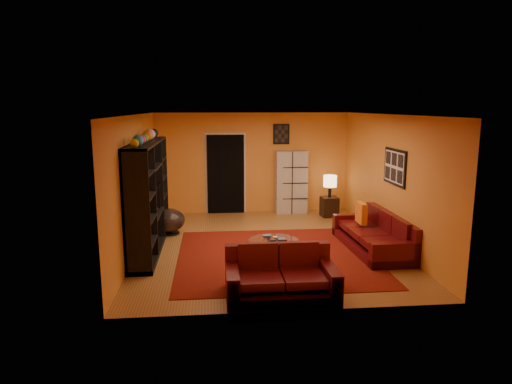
{
  "coord_description": "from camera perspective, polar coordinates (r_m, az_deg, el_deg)",
  "views": [
    {
      "loc": [
        -1.04,
        -8.75,
        2.76
      ],
      "look_at": [
        -0.18,
        0.1,
        1.08
      ],
      "focal_mm": 32.0,
      "sensor_mm": 36.0,
      "label": 1
    }
  ],
  "objects": [
    {
      "name": "wall_back",
      "position": [
        11.89,
        -0.46,
        3.64
      ],
      "size": [
        6.0,
        0.0,
        6.0
      ],
      "primitive_type": "plane",
      "rotation": [
        1.57,
        0.0,
        0.0
      ],
      "color": "orange",
      "rests_on": "floor"
    },
    {
      "name": "sofa",
      "position": [
        9.22,
        14.93,
        -5.25
      ],
      "size": [
        1.02,
        2.32,
        0.85
      ],
      "rotation": [
        0.0,
        0.0,
        0.04
      ],
      "color": "#45090D",
      "rests_on": "rug"
    },
    {
      "name": "coffee_table",
      "position": [
        8.04,
        2.2,
        -6.35
      ],
      "size": [
        0.89,
        0.89,
        0.44
      ],
      "rotation": [
        0.0,
        0.0,
        -0.21
      ],
      "color": "silver",
      "rests_on": "floor"
    },
    {
      "name": "tv",
      "position": [
        9.05,
        -12.93,
        -0.92
      ],
      "size": [
        0.9,
        0.12,
        0.52
      ],
      "primitive_type": "imported",
      "rotation": [
        0.0,
        0.0,
        1.57
      ],
      "color": "black",
      "rests_on": "entertainment_unit"
    },
    {
      "name": "loveseat",
      "position": [
        6.88,
        3.03,
        -10.43
      ],
      "size": [
        1.61,
        0.97,
        0.85
      ],
      "rotation": [
        0.0,
        0.0,
        1.57
      ],
      "color": "#45090D",
      "rests_on": "rug"
    },
    {
      "name": "storage_cabinet",
      "position": [
        11.89,
        4.4,
        1.24
      ],
      "size": [
        0.83,
        0.39,
        1.63
      ],
      "primitive_type": "cube",
      "rotation": [
        0.0,
        0.0,
        0.04
      ],
      "color": "#BCB6AD",
      "rests_on": "floor"
    },
    {
      "name": "wall_art_right",
      "position": [
        9.23,
        16.97,
        3.01
      ],
      "size": [
        0.03,
        1.0,
        0.7
      ],
      "primitive_type": "cube",
      "color": "black",
      "rests_on": "wall_right"
    },
    {
      "name": "wall_front",
      "position": [
        6.03,
        4.6,
        -3.35
      ],
      "size": [
        6.0,
        0.0,
        6.0
      ],
      "primitive_type": "plane",
      "rotation": [
        -1.57,
        0.0,
        0.0
      ],
      "color": "orange",
      "rests_on": "floor"
    },
    {
      "name": "floor",
      "position": [
        9.24,
        1.21,
        -6.69
      ],
      "size": [
        6.0,
        6.0,
        0.0
      ],
      "primitive_type": "plane",
      "color": "brown",
      "rests_on": "ground"
    },
    {
      "name": "ceiling",
      "position": [
        8.82,
        1.27,
        9.65
      ],
      "size": [
        6.0,
        6.0,
        0.0
      ],
      "primitive_type": "plane",
      "rotation": [
        3.14,
        0.0,
        0.0
      ],
      "color": "white",
      "rests_on": "wall_back"
    },
    {
      "name": "throw_pillow",
      "position": [
        9.48,
        13.02,
        -2.56
      ],
      "size": [
        0.12,
        0.42,
        0.42
      ],
      "primitive_type": "cube",
      "color": "orange",
      "rests_on": "sofa"
    },
    {
      "name": "wall_art_back",
      "position": [
        11.89,
        3.17,
        7.25
      ],
      "size": [
        0.42,
        0.03,
        0.52
      ],
      "primitive_type": "cube",
      "color": "black",
      "rests_on": "wall_back"
    },
    {
      "name": "side_table",
      "position": [
        11.7,
        9.15,
        -1.83
      ],
      "size": [
        0.43,
        0.43,
        0.5
      ],
      "primitive_type": "cube",
      "rotation": [
        0.0,
        0.0,
        0.07
      ],
      "color": "black",
      "rests_on": "floor"
    },
    {
      "name": "wall_left",
      "position": [
        8.99,
        -14.79,
        1.0
      ],
      "size": [
        0.0,
        6.0,
        6.0
      ],
      "primitive_type": "plane",
      "rotation": [
        1.57,
        0.0,
        1.57
      ],
      "color": "orange",
      "rests_on": "floor"
    },
    {
      "name": "wall_right",
      "position": [
        9.56,
        16.3,
        1.47
      ],
      "size": [
        0.0,
        6.0,
        6.0
      ],
      "primitive_type": "plane",
      "rotation": [
        1.57,
        0.0,
        -1.57
      ],
      "color": "orange",
      "rests_on": "floor"
    },
    {
      "name": "rug",
      "position": [
        8.59,
        2.43,
        -8.02
      ],
      "size": [
        3.6,
        3.6,
        0.01
      ],
      "primitive_type": "cube",
      "color": "#58100A",
      "rests_on": "floor"
    },
    {
      "name": "entertainment_unit",
      "position": [
        9.0,
        -13.3,
        -0.54
      ],
      "size": [
        0.45,
        3.0,
        2.1
      ],
      "primitive_type": "cube",
      "color": "black",
      "rests_on": "floor"
    },
    {
      "name": "table_lamp",
      "position": [
        11.58,
        9.24,
        1.29
      ],
      "size": [
        0.33,
        0.33,
        0.55
      ],
      "color": "black",
      "rests_on": "side_table"
    },
    {
      "name": "bowl_chair",
      "position": [
        10.15,
        -10.8,
        -3.53
      ],
      "size": [
        0.69,
        0.69,
        0.56
      ],
      "color": "black",
      "rests_on": "floor"
    },
    {
      "name": "doorway",
      "position": [
        11.85,
        -3.82,
        2.22
      ],
      "size": [
        0.95,
        0.1,
        2.04
      ],
      "primitive_type": "cube",
      "color": "black",
      "rests_on": "floor"
    }
  ]
}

